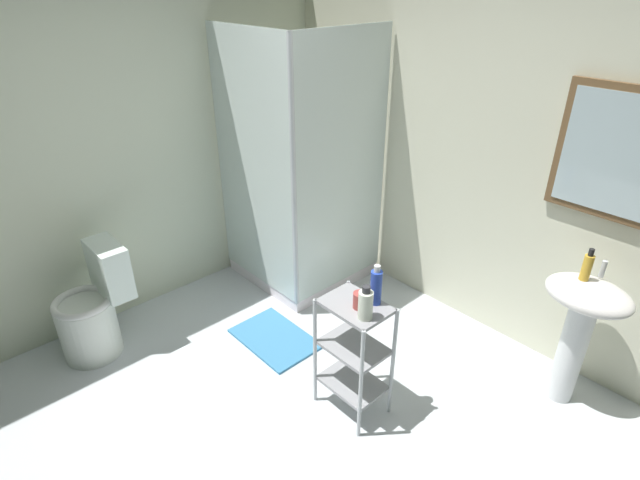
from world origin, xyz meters
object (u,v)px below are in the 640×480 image
hand_soap_bottle (587,266)px  rinse_cup (360,300)px  shower_stall (301,229)px  lotion_bottle_white (366,304)px  shampoo_bottle_blue (376,287)px  pedestal_sink (581,319)px  toilet (94,311)px  storage_cart (354,349)px  bath_mat (275,338)px

hand_soap_bottle → rinse_cup: (-0.72, -1.02, -0.11)m
shower_stall → lotion_bottle_white: shower_stall is taller
shower_stall → shampoo_bottle_blue: (1.33, -0.61, 0.38)m
shower_stall → lotion_bottle_white: size_ratio=10.48×
lotion_bottle_white → shampoo_bottle_blue: bearing=110.8°
pedestal_sink → hand_soap_bottle: hand_soap_bottle is taller
lotion_bottle_white → rinse_cup: bearing=150.5°
lotion_bottle_white → shower_stall: bearing=151.5°
shampoo_bottle_blue → rinse_cup: (-0.03, -0.09, -0.06)m
toilet → hand_soap_bottle: bearing=40.1°
rinse_cup → hand_soap_bottle: bearing=54.8°
shampoo_bottle_blue → shower_stall: bearing=155.2°
shower_stall → storage_cart: size_ratio=2.70×
hand_soap_bottle → lotion_bottle_white: hand_soap_bottle is taller
hand_soap_bottle → bath_mat: 2.03m
toilet → bath_mat: (0.73, 0.93, -0.31)m
pedestal_sink → bath_mat: bearing=-149.0°
hand_soap_bottle → rinse_cup: hand_soap_bottle is taller
pedestal_sink → hand_soap_bottle: 0.32m
shower_stall → storage_cart: 1.45m
shower_stall → hand_soap_bottle: 2.09m
pedestal_sink → storage_cart: (-0.80, -1.00, -0.14)m
pedestal_sink → shower_stall: bearing=-171.9°
storage_cart → lotion_bottle_white: size_ratio=3.88×
storage_cart → bath_mat: size_ratio=1.23×
pedestal_sink → lotion_bottle_white: (-0.69, -1.04, 0.24)m
storage_cart → rinse_cup: bearing=-4.5°
hand_soap_bottle → lotion_bottle_white: bearing=-121.0°
pedestal_sink → toilet: 3.01m
shower_stall → rinse_cup: size_ratio=22.34×
toilet → lotion_bottle_white: bearing=27.4°
storage_cart → rinse_cup: 0.35m
pedestal_sink → toilet: bearing=-140.9°
storage_cart → rinse_cup: (0.03, -0.00, 0.35)m
shower_stall → pedestal_sink: size_ratio=2.47×
storage_cart → hand_soap_bottle: 1.34m
hand_soap_bottle → shampoo_bottle_blue: (-0.69, -0.93, -0.05)m
lotion_bottle_white → shampoo_bottle_blue: 0.15m
bath_mat → shower_stall: bearing=125.7°
pedestal_sink → bath_mat: size_ratio=1.35×
shampoo_bottle_blue → rinse_cup: 0.11m
storage_cart → shower_stall: bearing=151.0°
rinse_cup → bath_mat: 1.13m
shower_stall → shampoo_bottle_blue: bearing=-24.8°
rinse_cup → shower_stall: bearing=151.6°
shampoo_bottle_blue → rinse_cup: size_ratio=2.59×
hand_soap_bottle → lotion_bottle_white: (-0.64, -1.06, -0.07)m
storage_cart → hand_soap_bottle: hand_soap_bottle is taller
shampoo_bottle_blue → rinse_cup: shampoo_bottle_blue is taller
shower_stall → rinse_cup: 1.51m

